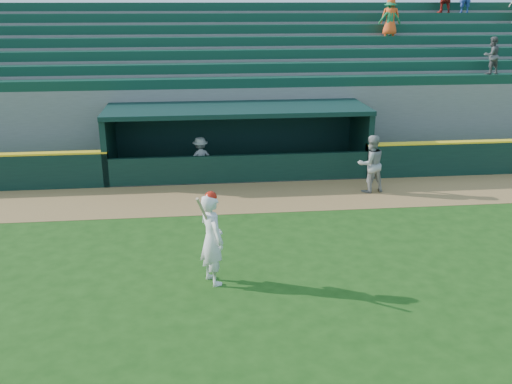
% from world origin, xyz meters
% --- Properties ---
extents(ground, '(120.00, 120.00, 0.00)m').
position_xyz_m(ground, '(0.00, 0.00, 0.00)').
color(ground, '#1A4010').
rests_on(ground, ground).
extents(warning_track, '(40.00, 3.00, 0.01)m').
position_xyz_m(warning_track, '(0.00, 4.90, 0.01)').
color(warning_track, olive).
rests_on(warning_track, ground).
extents(dugout_player_front, '(1.07, 0.91, 1.93)m').
position_xyz_m(dugout_player_front, '(4.19, 5.04, 0.96)').
color(dugout_player_front, '#979692').
rests_on(dugout_player_front, ground).
extents(dugout_player_inside, '(1.09, 0.81, 1.51)m').
position_xyz_m(dugout_player_inside, '(-1.37, 7.15, 0.75)').
color(dugout_player_inside, '#999994').
rests_on(dugout_player_inside, ground).
extents(dugout, '(9.40, 2.80, 2.46)m').
position_xyz_m(dugout, '(0.00, 8.00, 1.36)').
color(dugout, slate).
rests_on(dugout, ground).
extents(stands, '(34.50, 6.28, 7.10)m').
position_xyz_m(stands, '(0.02, 12.57, 2.40)').
color(stands, slate).
rests_on(stands, ground).
extents(batter_at_plate, '(0.80, 0.92, 2.20)m').
position_xyz_m(batter_at_plate, '(-1.26, -0.83, 1.08)').
color(batter_at_plate, silver).
rests_on(batter_at_plate, ground).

